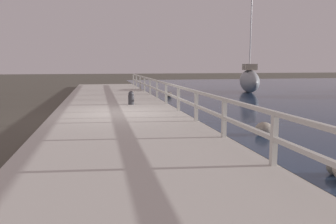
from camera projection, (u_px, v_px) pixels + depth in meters
name	position (u px, v px, depth m)	size (l,w,h in m)	color
ground_plane	(119.00, 119.00, 12.02)	(120.00, 120.00, 0.00)	#4C473D
dock_walkway	(119.00, 116.00, 12.01)	(4.73, 36.00, 0.22)	beige
railing	(178.00, 94.00, 12.36)	(0.10, 32.50, 0.96)	beige
boulder_near_dock	(264.00, 128.00, 9.27)	(0.48, 0.43, 0.36)	gray
boulder_downstream	(169.00, 94.00, 20.14)	(0.40, 0.36, 0.30)	slate
mooring_bollard	(131.00, 98.00, 14.44)	(0.26, 0.26, 0.59)	#333338
sailboat_gray	(249.00, 80.00, 23.46)	(2.68, 5.48, 7.51)	gray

